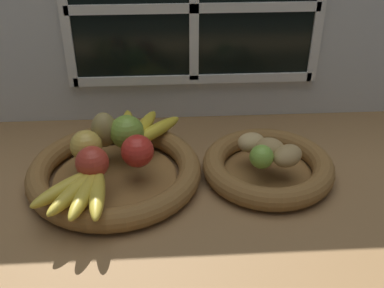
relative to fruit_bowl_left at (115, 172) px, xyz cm
name	(u,v)px	position (x,y,z in cm)	size (l,w,h in cm)	color
ground_plane	(201,179)	(19.63, 1.37, -3.84)	(140.00, 90.00, 3.00)	olive
back_wall	(193,18)	(19.63, 31.14, 25.54)	(140.00, 4.60, 55.00)	silver
fruit_bowl_left	(115,172)	(0.00, 0.00, 0.00)	(38.97, 38.97, 5.06)	brown
fruit_bowl_right	(268,167)	(34.78, 0.00, 0.01)	(30.02, 30.02, 5.06)	brown
apple_red_front	(92,163)	(-3.72, -5.37, 6.22)	(7.01, 7.01, 7.01)	#B73828
apple_green_back	(127,132)	(2.79, 6.25, 6.67)	(7.91, 7.91, 7.91)	#7AA338
apple_red_right	(137,151)	(5.49, -1.54, 6.31)	(7.19, 7.19, 7.19)	red
apple_golden_left	(86,145)	(-5.87, 1.68, 6.25)	(7.07, 7.07, 7.07)	gold
pear_brown	(104,130)	(-2.46, 7.11, 6.95)	(6.34, 5.85, 8.47)	olive
banana_bunch_front	(82,190)	(-5.16, -12.28, 4.27)	(15.39, 18.10, 3.12)	gold
banana_bunch_back	(142,129)	(5.86, 11.55, 4.32)	(15.76, 18.61, 3.22)	yellow
potato_large	(270,148)	(34.78, 0.00, 4.96)	(6.73, 5.80, 4.49)	#A38451
potato_small	(287,156)	(38.03, -3.25, 4.94)	(7.50, 5.55, 4.46)	#A38451
potato_oblong	(251,143)	(31.13, 2.84, 4.89)	(6.41, 5.49, 4.36)	tan
lime_near	(262,157)	(32.16, -3.93, 5.34)	(5.26, 5.26, 5.26)	#7AAD3D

